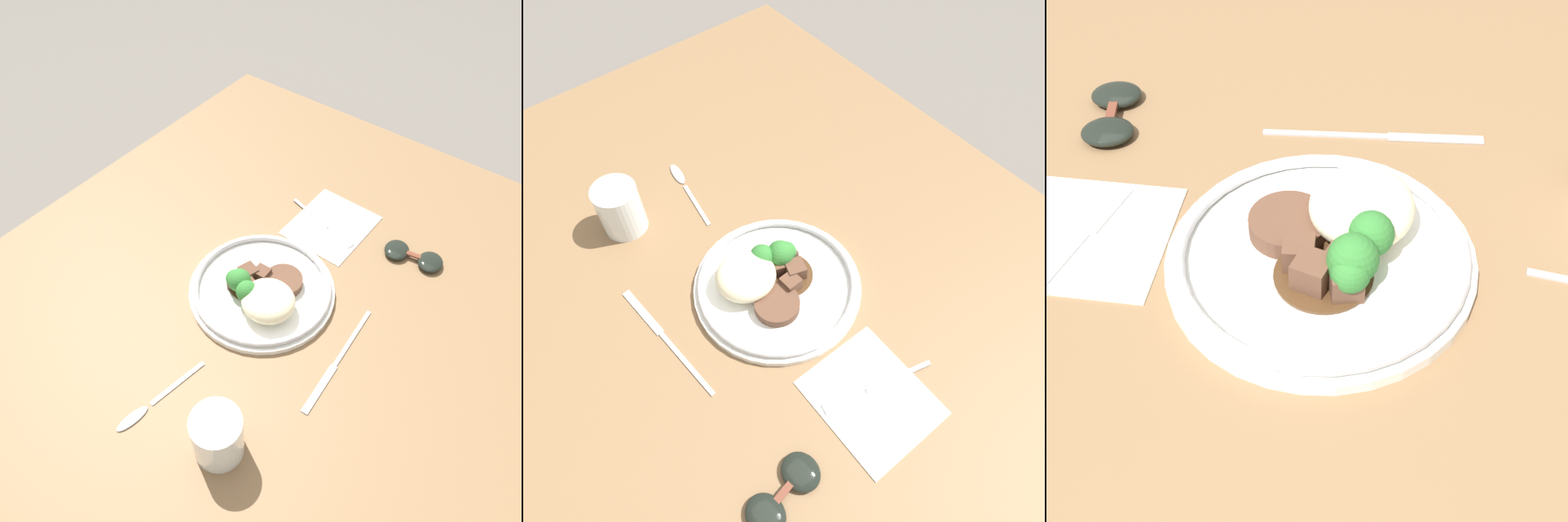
% 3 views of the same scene
% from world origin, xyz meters
% --- Properties ---
extents(ground_plane, '(8.00, 8.00, 0.00)m').
position_xyz_m(ground_plane, '(0.00, 0.00, 0.00)').
color(ground_plane, '#5B5651').
extents(dining_table, '(1.26, 1.08, 0.05)m').
position_xyz_m(dining_table, '(0.00, 0.00, 0.02)').
color(dining_table, brown).
rests_on(dining_table, ground).
extents(napkin, '(0.17, 0.15, 0.00)m').
position_xyz_m(napkin, '(-0.26, -0.03, 0.05)').
color(napkin, white).
rests_on(napkin, dining_table).
extents(plate, '(0.27, 0.27, 0.06)m').
position_xyz_m(plate, '(-0.03, -0.03, 0.07)').
color(plate, white).
rests_on(plate, dining_table).
extents(fork, '(0.06, 0.17, 0.00)m').
position_xyz_m(fork, '(-0.25, -0.03, 0.05)').
color(fork, '#ADADB2').
rests_on(fork, napkin).
extents(knife, '(0.23, 0.02, 0.00)m').
position_xyz_m(knife, '(0.00, 0.15, 0.05)').
color(knife, '#ADADB2').
rests_on(knife, dining_table).
extents(sunglasses, '(0.07, 0.12, 0.02)m').
position_xyz_m(sunglasses, '(-0.28, 0.15, 0.06)').
color(sunglasses, black).
rests_on(sunglasses, dining_table).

